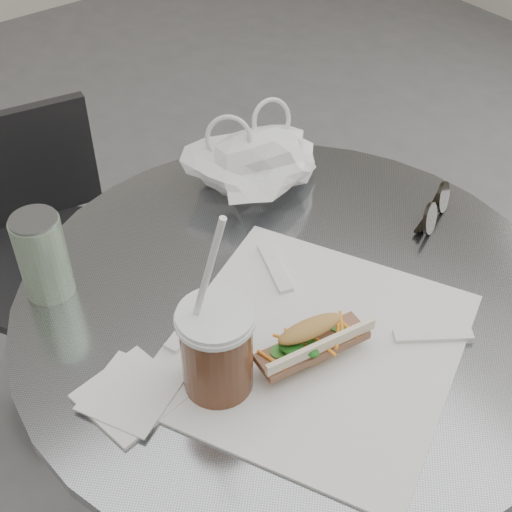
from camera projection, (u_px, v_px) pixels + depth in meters
cafe_table at (286, 415)px, 1.16m from camera, size 0.76×0.76×0.74m
chair_far at (65, 298)px, 1.56m from camera, size 0.38×0.40×0.71m
sandwich_paper at (314, 347)px, 0.91m from camera, size 0.48×0.47×0.00m
banh_mi at (311, 343)px, 0.87m from camera, size 0.19×0.09×0.06m
iced_coffee at (217, 349)px, 0.82m from camera, size 0.09×0.09×0.27m
sunglasses at (434, 209)px, 1.09m from camera, size 0.11×0.06×0.05m
plastic_bag at (258, 164)px, 1.12m from camera, size 0.25×0.22×0.10m
napkin_stack at (131, 394)px, 0.85m from camera, size 0.13×0.13×0.01m
drink_can at (43, 256)px, 0.94m from camera, size 0.07×0.07×0.13m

